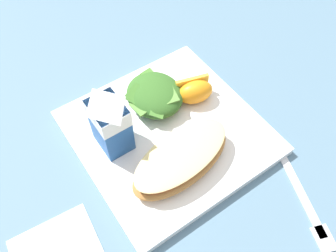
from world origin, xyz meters
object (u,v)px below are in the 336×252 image
at_px(white_plate, 168,132).
at_px(cheesy_pizza_bread, 181,158).
at_px(green_salad_pile, 155,95).
at_px(milk_carton, 109,120).
at_px(orange_wedge_front, 195,91).
at_px(metal_fork, 304,198).

xyz_separation_m(white_plate, cheesy_pizza_bread, (-0.06, 0.02, 0.03)).
relative_size(cheesy_pizza_bread, green_salad_pile, 1.77).
bearing_deg(white_plate, milk_carton, 71.24).
bearing_deg(milk_carton, cheesy_pizza_bread, -145.71).
xyz_separation_m(milk_carton, orange_wedge_front, (-0.00, -0.15, -0.04)).
bearing_deg(cheesy_pizza_bread, green_salad_pile, -15.59).
relative_size(cheesy_pizza_bread, orange_wedge_front, 2.64).
relative_size(green_salad_pile, milk_carton, 0.92).
bearing_deg(white_plate, orange_wedge_front, -69.82).
bearing_deg(milk_carton, orange_wedge_front, -90.46).
bearing_deg(orange_wedge_front, milk_carton, 89.54).
distance_m(cheesy_pizza_bread, orange_wedge_front, 0.13).
distance_m(orange_wedge_front, metal_fork, 0.23).
bearing_deg(orange_wedge_front, cheesy_pizza_bread, 133.93).
xyz_separation_m(green_salad_pile, metal_fork, (-0.26, -0.09, -0.03)).
height_order(cheesy_pizza_bread, metal_fork, cheesy_pizza_bread).
xyz_separation_m(cheesy_pizza_bread, green_salad_pile, (0.12, -0.03, 0.00)).
bearing_deg(cheesy_pizza_bread, orange_wedge_front, -46.07).
height_order(orange_wedge_front, metal_fork, orange_wedge_front).
relative_size(milk_carton, orange_wedge_front, 1.63).
distance_m(white_plate, green_salad_pile, 0.07).
bearing_deg(metal_fork, milk_carton, 38.06).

